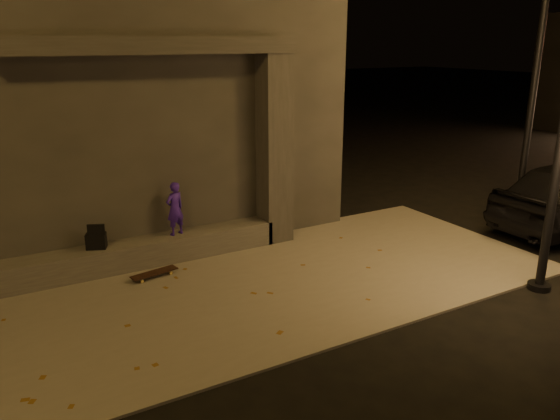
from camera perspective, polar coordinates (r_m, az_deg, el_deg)
ground at (r=7.34m, az=2.21°, el=-14.41°), size 120.00×120.00×0.00m
sidewalk at (r=8.88m, az=-4.69°, el=-8.36°), size 11.00×4.40×0.04m
building at (r=12.07m, az=-18.74°, el=10.46°), size 9.00×5.10×5.22m
ledge at (r=9.89m, az=-17.04°, el=-4.79°), size 6.00×0.55×0.45m
column at (r=10.53m, az=-0.60°, el=6.26°), size 0.55×0.55×3.60m
canopy at (r=9.51m, az=-12.95°, el=16.43°), size 5.00×0.70×0.28m
skateboarder at (r=9.94m, az=-10.92°, el=0.14°), size 0.41×0.33×0.97m
backpack at (r=9.71m, az=-18.66°, el=-2.95°), size 0.38×0.32×0.45m
skateboard at (r=9.47m, az=-12.99°, el=-6.44°), size 0.83×0.35×0.09m
street_lamp_2 at (r=12.77m, az=25.91°, el=18.30°), size 0.36×0.36×7.89m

